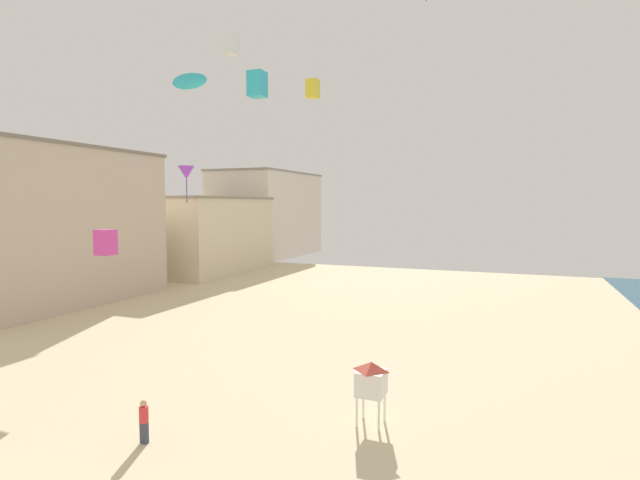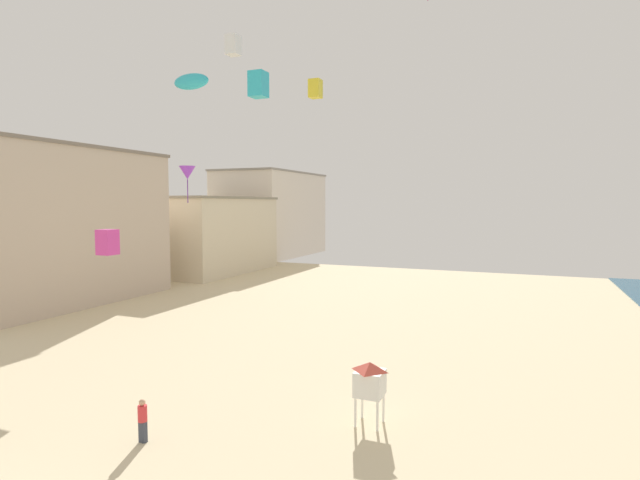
{
  "view_description": "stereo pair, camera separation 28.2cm",
  "coord_description": "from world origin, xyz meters",
  "px_view_note": "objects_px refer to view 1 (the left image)",
  "views": [
    {
      "loc": [
        14.01,
        -6.62,
        8.84
      ],
      "look_at": [
        5.1,
        15.67,
        7.08
      ],
      "focal_mm": 27.69,
      "sensor_mm": 36.0,
      "label": 1
    },
    {
      "loc": [
        14.28,
        -6.51,
        8.84
      ],
      "look_at": [
        5.1,
        15.67,
        7.08
      ],
      "focal_mm": 27.69,
      "sensor_mm": 36.0,
      "label": 2
    }
  ],
  "objects_px": {
    "kite_flyer": "(144,419)",
    "kite_white_box": "(231,45)",
    "kite_cyan_box": "(257,84)",
    "kite_yellow_box": "(313,89)",
    "kite_magenta_box": "(106,242)",
    "lifeguard_stand": "(371,379)",
    "kite_purple_delta": "(186,173)",
    "kite_cyan_parafoil": "(189,81)"
  },
  "relations": [
    {
      "from": "kite_cyan_parafoil",
      "to": "kite_yellow_box",
      "type": "bearing_deg",
      "value": 77.84
    },
    {
      "from": "kite_flyer",
      "to": "kite_cyan_parafoil",
      "type": "height_order",
      "value": "kite_cyan_parafoil"
    },
    {
      "from": "kite_purple_delta",
      "to": "kite_magenta_box",
      "type": "height_order",
      "value": "kite_purple_delta"
    },
    {
      "from": "kite_flyer",
      "to": "kite_white_box",
      "type": "relative_size",
      "value": 1.1
    },
    {
      "from": "kite_flyer",
      "to": "kite_white_box",
      "type": "height_order",
      "value": "kite_white_box"
    },
    {
      "from": "kite_white_box",
      "to": "kite_purple_delta",
      "type": "bearing_deg",
      "value": -70.04
    },
    {
      "from": "lifeguard_stand",
      "to": "kite_purple_delta",
      "type": "distance_m",
      "value": 14.68
    },
    {
      "from": "kite_cyan_box",
      "to": "kite_flyer",
      "type": "bearing_deg",
      "value": -81.85
    },
    {
      "from": "kite_cyan_parafoil",
      "to": "kite_yellow_box",
      "type": "height_order",
      "value": "kite_yellow_box"
    },
    {
      "from": "kite_white_box",
      "to": "kite_yellow_box",
      "type": "relative_size",
      "value": 0.95
    },
    {
      "from": "kite_flyer",
      "to": "kite_magenta_box",
      "type": "distance_m",
      "value": 13.09
    },
    {
      "from": "kite_cyan_box",
      "to": "kite_purple_delta",
      "type": "bearing_deg",
      "value": -121.02
    },
    {
      "from": "kite_yellow_box",
      "to": "kite_magenta_box",
      "type": "bearing_deg",
      "value": -105.07
    },
    {
      "from": "kite_white_box",
      "to": "kite_magenta_box",
      "type": "bearing_deg",
      "value": -95.27
    },
    {
      "from": "kite_flyer",
      "to": "lifeguard_stand",
      "type": "xyz_separation_m",
      "value": [
        7.34,
        4.65,
        0.92
      ]
    },
    {
      "from": "kite_purple_delta",
      "to": "lifeguard_stand",
      "type": "bearing_deg",
      "value": -17.0
    },
    {
      "from": "lifeguard_stand",
      "to": "kite_cyan_box",
      "type": "xyz_separation_m",
      "value": [
        -9.05,
        7.25,
        13.96
      ]
    },
    {
      "from": "lifeguard_stand",
      "to": "kite_cyan_parafoil",
      "type": "height_order",
      "value": "kite_cyan_parafoil"
    },
    {
      "from": "kite_purple_delta",
      "to": "kite_flyer",
      "type": "bearing_deg",
      "value": -63.87
    },
    {
      "from": "kite_yellow_box",
      "to": "kite_flyer",
      "type": "bearing_deg",
      "value": -81.06
    },
    {
      "from": "kite_purple_delta",
      "to": "kite_magenta_box",
      "type": "bearing_deg",
      "value": -172.54
    },
    {
      "from": "kite_cyan_box",
      "to": "lifeguard_stand",
      "type": "bearing_deg",
      "value": -38.69
    },
    {
      "from": "kite_cyan_box",
      "to": "kite_white_box",
      "type": "relative_size",
      "value": 0.99
    },
    {
      "from": "kite_white_box",
      "to": "kite_yellow_box",
      "type": "xyz_separation_m",
      "value": [
        3.92,
        6.81,
        -2.16
      ]
    },
    {
      "from": "lifeguard_stand",
      "to": "kite_white_box",
      "type": "xyz_separation_m",
      "value": [
        -15.37,
        14.6,
        19.09
      ]
    },
    {
      "from": "kite_white_box",
      "to": "kite_yellow_box",
      "type": "bearing_deg",
      "value": 60.06
    },
    {
      "from": "kite_flyer",
      "to": "kite_cyan_parafoil",
      "type": "xyz_separation_m",
      "value": [
        -7.0,
        12.63,
        15.7
      ]
    },
    {
      "from": "lifeguard_stand",
      "to": "kite_cyan_parafoil",
      "type": "bearing_deg",
      "value": 159.71
    },
    {
      "from": "kite_purple_delta",
      "to": "kite_cyan_parafoil",
      "type": "distance_m",
      "value": 8.17
    },
    {
      "from": "kite_cyan_box",
      "to": "kite_yellow_box",
      "type": "height_order",
      "value": "kite_yellow_box"
    },
    {
      "from": "kite_magenta_box",
      "to": "kite_white_box",
      "type": "xyz_separation_m",
      "value": [
        1.09,
        11.82,
        14.27
      ]
    },
    {
      "from": "kite_flyer",
      "to": "kite_cyan_box",
      "type": "height_order",
      "value": "kite_cyan_box"
    },
    {
      "from": "kite_purple_delta",
      "to": "kite_white_box",
      "type": "height_order",
      "value": "kite_white_box"
    },
    {
      "from": "kite_magenta_box",
      "to": "kite_cyan_box",
      "type": "bearing_deg",
      "value": 31.02
    },
    {
      "from": "lifeguard_stand",
      "to": "kite_purple_delta",
      "type": "xyz_separation_m",
      "value": [
        -11.32,
        3.46,
        8.67
      ]
    },
    {
      "from": "kite_flyer",
      "to": "kite_cyan_box",
      "type": "distance_m",
      "value": 19.13
    },
    {
      "from": "kite_flyer",
      "to": "kite_yellow_box",
      "type": "relative_size",
      "value": 1.05
    },
    {
      "from": "kite_magenta_box",
      "to": "kite_white_box",
      "type": "bearing_deg",
      "value": 84.73
    },
    {
      "from": "kite_cyan_parafoil",
      "to": "kite_cyan_box",
      "type": "bearing_deg",
      "value": -7.83
    },
    {
      "from": "kite_cyan_box",
      "to": "kite_purple_delta",
      "type": "relative_size",
      "value": 0.74
    },
    {
      "from": "kite_magenta_box",
      "to": "kite_flyer",
      "type": "bearing_deg",
      "value": -39.22
    },
    {
      "from": "kite_cyan_box",
      "to": "kite_white_box",
      "type": "distance_m",
      "value": 10.97
    }
  ]
}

